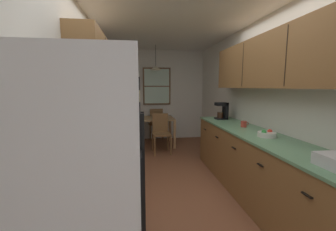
{
  "coord_description": "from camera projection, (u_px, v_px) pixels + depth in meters",
  "views": [
    {
      "loc": [
        -0.57,
        -2.54,
        1.52
      ],
      "look_at": [
        -0.06,
        1.16,
        1.01
      ],
      "focal_mm": 22.75,
      "sensor_mm": 36.0,
      "label": 1
    }
  ],
  "objects": [
    {
      "name": "dish_towel",
      "position": [
        134.0,
        183.0,
        2.27
      ],
      "size": [
        0.02,
        0.16,
        0.24
      ],
      "primitive_type": "cube",
      "color": "silver"
    },
    {
      "name": "dining_table",
      "position": [
        156.0,
        122.0,
        5.51
      ],
      "size": [
        0.9,
        0.84,
        0.72
      ],
      "color": "#A87F51",
      "rests_on": "ground"
    },
    {
      "name": "trash_bin",
      "position": [
        134.0,
        142.0,
        4.58
      ],
      "size": [
        0.34,
        0.34,
        0.69
      ],
      "primitive_type": "cylinder",
      "color": "silver",
      "rests_on": "ground"
    },
    {
      "name": "wall_back",
      "position": [
        159.0,
        95.0,
        6.19
      ],
      "size": [
        4.4,
        0.1,
        2.55
      ],
      "primitive_type": "cube",
      "color": "silver",
      "rests_on": "ground"
    },
    {
      "name": "back_window",
      "position": [
        157.0,
        86.0,
        6.07
      ],
      "size": [
        0.79,
        0.05,
        1.05
      ],
      "color": "brown"
    },
    {
      "name": "storage_canister",
      "position": [
        102.0,
        134.0,
        2.44
      ],
      "size": [
        0.1,
        0.1,
        0.17
      ],
      "color": "red",
      "rests_on": "counter_left"
    },
    {
      "name": "upper_cabinets_right",
      "position": [
        272.0,
        61.0,
        2.73
      ],
      "size": [
        0.33,
        2.88,
        0.68
      ],
      "color": "brown"
    },
    {
      "name": "counter_left",
      "position": [
        112.0,
        156.0,
        3.29
      ],
      "size": [
        0.64,
        1.86,
        0.9
      ],
      "color": "brown",
      "rests_on": "ground"
    },
    {
      "name": "counter_right",
      "position": [
        254.0,
        165.0,
        2.94
      ],
      "size": [
        0.64,
        3.2,
        0.9
      ],
      "color": "brown",
      "rests_on": "ground"
    },
    {
      "name": "table_serving_bowl",
      "position": [
        157.0,
        117.0,
        5.44
      ],
      "size": [
        0.21,
        0.21,
        0.06
      ],
      "primitive_type": "cylinder",
      "color": "#4C7299",
      "rests_on": "dining_table"
    },
    {
      "name": "dining_chair_near",
      "position": [
        161.0,
        131.0,
        4.92
      ],
      "size": [
        0.42,
        0.42,
        0.9
      ],
      "color": "brown",
      "rests_on": "ground"
    },
    {
      "name": "coffee_maker",
      "position": [
        223.0,
        110.0,
        4.09
      ],
      "size": [
        0.22,
        0.18,
        0.32
      ],
      "color": "black",
      "rests_on": "counter_right"
    },
    {
      "name": "upper_cabinets_left",
      "position": [
        98.0,
        66.0,
        3.04
      ],
      "size": [
        0.33,
        1.94,
        0.69
      ],
      "color": "brown"
    },
    {
      "name": "refrigerator",
      "position": [
        83.0,
        191.0,
        1.36
      ],
      "size": [
        0.76,
        0.76,
        1.72
      ],
      "color": "white",
      "rests_on": "ground"
    },
    {
      "name": "mug_by_coffeemaker",
      "position": [
        244.0,
        124.0,
        3.29
      ],
      "size": [
        0.13,
        0.09,
        0.09
      ],
      "color": "#BF3F33",
      "rests_on": "counter_right"
    },
    {
      "name": "stove_range",
      "position": [
        97.0,
        195.0,
        2.08
      ],
      "size": [
        0.66,
        0.59,
        1.1
      ],
      "color": "silver",
      "rests_on": "ground"
    },
    {
      "name": "fruit_bowl",
      "position": [
        267.0,
        134.0,
        2.65
      ],
      "size": [
        0.22,
        0.22,
        0.09
      ],
      "color": "silver",
      "rests_on": "counter_right"
    },
    {
      "name": "dining_chair_far",
      "position": [
        156.0,
        122.0,
        6.15
      ],
      "size": [
        0.44,
        0.44,
        0.9
      ],
      "color": "brown",
      "rests_on": "ground"
    },
    {
      "name": "ceiling_slab",
      "position": [
        173.0,
        19.0,
        3.41
      ],
      "size": [
        4.4,
        9.0,
        0.08
      ],
      "primitive_type": "cube",
      "color": "white"
    },
    {
      "name": "ground_plane",
      "position": [
        173.0,
        173.0,
        3.76
      ],
      "size": [
        12.0,
        12.0,
        0.0
      ],
      "primitive_type": "plane",
      "color": "brown"
    },
    {
      "name": "wall_left",
      "position": [
        90.0,
        102.0,
        3.4
      ],
      "size": [
        0.1,
        9.0,
        2.55
      ],
      "primitive_type": "cube",
      "color": "silver",
      "rests_on": "ground"
    },
    {
      "name": "wall_right",
      "position": [
        248.0,
        101.0,
        3.77
      ],
      "size": [
        0.1,
        9.0,
        2.55
      ],
      "primitive_type": "cube",
      "color": "silver",
      "rests_on": "ground"
    },
    {
      "name": "microwave_over_range",
      "position": [
        78.0,
        76.0,
        1.92
      ],
      "size": [
        0.39,
        0.62,
        0.33
      ],
      "color": "black"
    },
    {
      "name": "pendant_light",
      "position": [
        156.0,
        68.0,
        5.33
      ],
      "size": [
        0.29,
        0.29,
        0.61
      ],
      "color": "black"
    }
  ]
}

